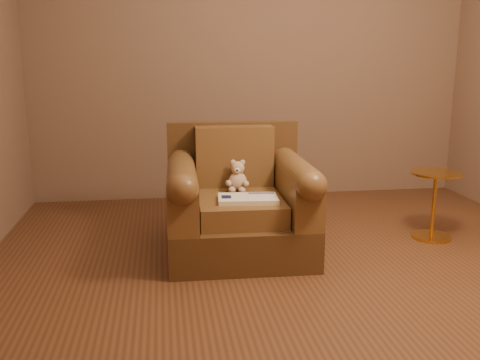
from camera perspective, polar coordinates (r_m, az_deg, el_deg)
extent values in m
plane|color=brown|center=(3.29, 7.06, -10.20)|extent=(4.00, 4.00, 0.00)
cube|color=#7C5F4C|center=(4.98, 1.26, 13.64)|extent=(4.00, 0.02, 2.70)
cube|color=#4D3319|center=(3.60, -0.11, -5.77)|extent=(0.96, 0.91, 0.26)
cube|color=#4D3319|center=(3.88, -0.80, 1.99)|extent=(0.94, 0.12, 0.58)
cube|color=brown|center=(3.50, -0.02, -2.90)|extent=(0.56, 0.67, 0.14)
cube|color=brown|center=(3.75, -0.61, 2.55)|extent=(0.54, 0.16, 0.42)
cube|color=brown|center=(3.46, -6.18, -1.82)|extent=(0.21, 0.80, 0.30)
cube|color=brown|center=(3.54, 5.99, -1.46)|extent=(0.21, 0.80, 0.30)
cylinder|color=brown|center=(3.42, -6.24, 0.59)|extent=(0.21, 0.80, 0.19)
cylinder|color=brown|center=(3.51, 6.04, 0.90)|extent=(0.21, 0.80, 0.19)
ellipsoid|color=#CCAD8F|center=(3.64, -0.25, -0.17)|extent=(0.13, 0.11, 0.13)
sphere|color=#CCAD8F|center=(3.63, -0.24, 1.28)|extent=(0.09, 0.09, 0.09)
ellipsoid|color=#CCAD8F|center=(3.63, -0.74, 1.90)|extent=(0.04, 0.02, 0.04)
ellipsoid|color=#CCAD8F|center=(3.62, 0.27, 1.89)|extent=(0.04, 0.02, 0.04)
ellipsoid|color=beige|center=(3.59, -0.29, 1.02)|extent=(0.04, 0.03, 0.04)
sphere|color=black|center=(3.57, -0.30, 1.04)|extent=(0.01, 0.01, 0.01)
ellipsoid|color=#CCAD8F|center=(3.59, -1.23, -0.35)|extent=(0.04, 0.08, 0.04)
ellipsoid|color=#CCAD8F|center=(3.58, 0.62, -0.37)|extent=(0.04, 0.08, 0.04)
ellipsoid|color=#CCAD8F|center=(3.58, -0.87, -1.06)|extent=(0.05, 0.08, 0.04)
ellipsoid|color=#CCAD8F|center=(3.57, 0.21, -1.07)|extent=(0.05, 0.08, 0.04)
cube|color=beige|center=(3.38, 0.84, -2.04)|extent=(0.39, 0.26, 0.03)
cube|color=white|center=(3.37, -0.75, -1.82)|extent=(0.20, 0.24, 0.00)
cube|color=white|center=(3.38, 2.43, -1.77)|extent=(0.20, 0.24, 0.00)
cube|color=beige|center=(3.37, 0.84, -1.78)|extent=(0.03, 0.23, 0.00)
cube|color=#0F1638|center=(3.36, -1.47, -1.80)|extent=(0.07, 0.08, 0.00)
cube|color=slate|center=(3.46, 2.29, -1.41)|extent=(0.17, 0.06, 0.00)
cylinder|color=gold|center=(4.16, 19.72, -5.70)|extent=(0.28, 0.28, 0.02)
cylinder|color=gold|center=(4.10, 19.96, -2.57)|extent=(0.03, 0.03, 0.46)
cylinder|color=gold|center=(4.04, 20.22, 0.68)|extent=(0.35, 0.35, 0.02)
cylinder|color=gold|center=(4.05, 20.21, 0.53)|extent=(0.03, 0.03, 0.02)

